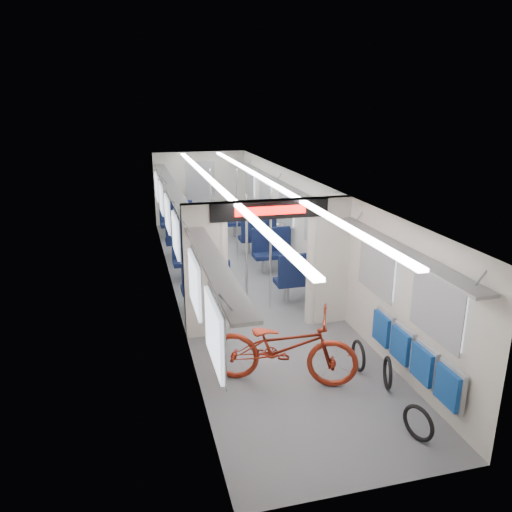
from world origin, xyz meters
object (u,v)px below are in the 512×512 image
Objects in this scene: bike_hoop_b at (387,374)px; stanchion_far_right at (237,216)px; flip_bench at (413,354)px; bike_hoop_c at (358,357)px; bicycle at (283,347)px; bike_hoop_a at (418,425)px; seat_bay_near_left at (199,268)px; stanchion_far_left at (212,217)px; seat_bay_far_right at (249,225)px; stanchion_near_left at (247,256)px; stanchion_near_right at (270,251)px; seat_bay_near_right at (285,260)px; seat_bay_far_left at (180,226)px.

stanchion_far_right reaches higher than bike_hoop_b.
flip_bench is 0.92m from bike_hoop_c.
bicycle is 2.04m from bike_hoop_a.
flip_bench is 4.55× the size of bike_hoop_b.
stanchion_far_left is at bearing 72.47° from seat_bay_near_left.
seat_bay_far_right is (0.03, 8.64, 0.35)m from bike_hoop_a.
stanchion_near_left reaches higher than flip_bench.
flip_bench reaches higher than bike_hoop_b.
stanchion_far_left is (-1.67, 6.38, 0.57)m from flip_bench.
stanchion_near_right is 1.00× the size of stanchion_far_left.
stanchion_near_left is at bearing -131.55° from seat_bay_near_right.
bike_hoop_b is at bearing -82.46° from stanchion_far_right.
bicycle reaches higher than bike_hoop_a.
stanchion_far_left is (-0.10, 3.25, 0.00)m from stanchion_near_left.
bike_hoop_c is 7.00m from seat_bay_far_right.
seat_bay_near_right reaches higher than flip_bench.
stanchion_near_right is at bearing -75.40° from seat_bay_far_left.
stanchion_near_left is 1.00× the size of stanchion_far_left.
seat_bay_far_right is (-0.17, 7.53, 0.35)m from bike_hoop_b.
seat_bay_far_left is (-2.29, 7.98, -0.01)m from flip_bench.
bicycle is at bearing -102.05° from stanchion_near_right.
bicycle is 5.67m from stanchion_far_right.
bike_hoop_c is 2.83m from stanchion_near_right.
stanchion_far_left is at bearing 99.49° from bike_hoop_a.
bicycle is 3.80m from seat_bay_near_left.
bike_hoop_c is 0.22× the size of seat_bay_near_right.
bike_hoop_c is at bearing -75.72° from seat_bay_far_left.
stanchion_far_left is at bearing 122.79° from seat_bay_near_right.
seat_bay_near_left is at bearing -90.00° from seat_bay_far_left.
bicycle is 4.66× the size of bike_hoop_a.
stanchion_near_right reaches higher than seat_bay_near_right.
stanchion_far_right is at bearing 94.84° from bike_hoop_a.
seat_bay_near_right is at bearing 5.05° from bicycle.
seat_bay_far_right is (1.87, 3.27, 0.01)m from seat_bay_near_left.
seat_bay_far_right is at bearing -8.28° from seat_bay_far_left.
bike_hoop_c is at bearing -64.79° from stanchion_near_left.
flip_bench is 3.55m from stanchion_near_left.
bicycle is at bearing -178.88° from bike_hoop_c.
stanchion_far_right is (1.22, -1.67, 0.58)m from seat_bay_far_left.
stanchion_far_left reaches higher than bike_hoop_a.
stanchion_far_left is at bearing 91.76° from stanchion_near_left.
seat_bay_far_right is 0.94× the size of stanchion_near_left.
seat_bay_far_left is at bearing 104.60° from stanchion_near_right.
bike_hoop_c reaches higher than bike_hoop_b.
bike_hoop_b is 4.27m from seat_bay_near_right.
flip_bench is 6.62m from stanchion_far_left.
bike_hoop_b is 0.20× the size of stanchion_far_right.
flip_bench is at bearing -84.60° from seat_bay_near_right.
seat_bay_near_left is (-2.04, 4.26, 0.34)m from bike_hoop_b.
bicycle is 1.51m from bike_hoop_b.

